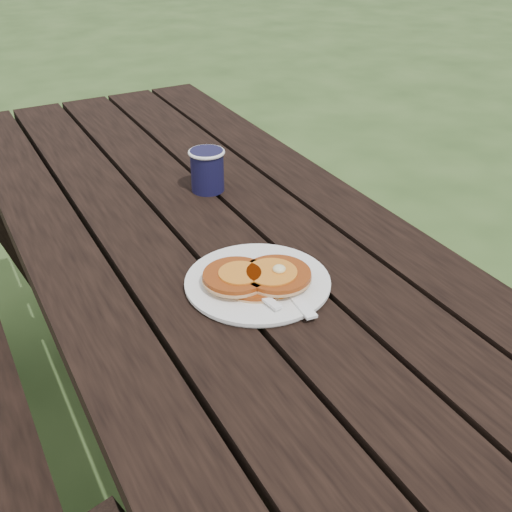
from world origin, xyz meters
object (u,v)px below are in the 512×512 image
picnic_table (202,347)px  plate (258,283)px  coffee_cup (207,168)px  pancake_stack (258,277)px

picnic_table → plate: (-0.02, -0.33, 0.39)m
plate → coffee_cup: (0.09, 0.41, 0.05)m
picnic_table → plate: bearing=-93.5°
plate → pancake_stack: (-0.01, -0.01, 0.02)m
plate → coffee_cup: 0.42m
plate → pancake_stack: size_ratio=1.38×
coffee_cup → picnic_table: bearing=-130.4°
picnic_table → pancake_stack: 0.53m
picnic_table → coffee_cup: coffee_cup is taller
picnic_table → coffee_cup: size_ratio=18.44×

